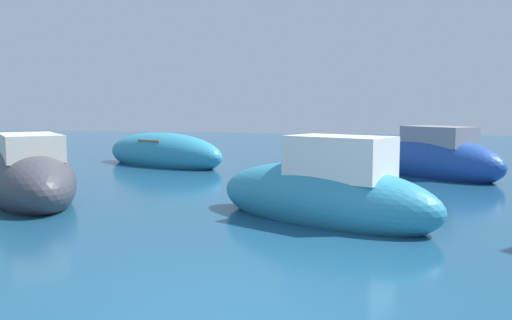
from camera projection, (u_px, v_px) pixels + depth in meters
ground at (231, 318)px, 5.10m from camera, size 80.00×80.00×0.00m
moored_boat_0 at (163, 154)px, 19.12m from camera, size 6.14×4.05×1.64m
moored_boat_1 at (324, 194)px, 9.61m from camera, size 5.05×3.53×1.98m
moored_boat_2 at (427, 159)px, 16.28m from camera, size 5.23×5.27×1.99m
moored_boat_3 at (29, 176)px, 11.91m from camera, size 5.27×5.29×1.98m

